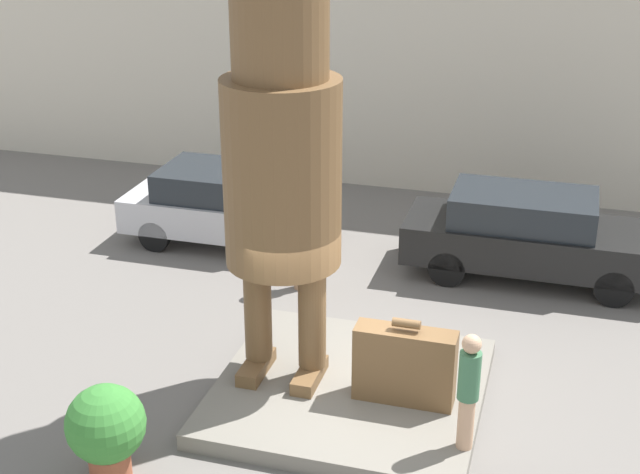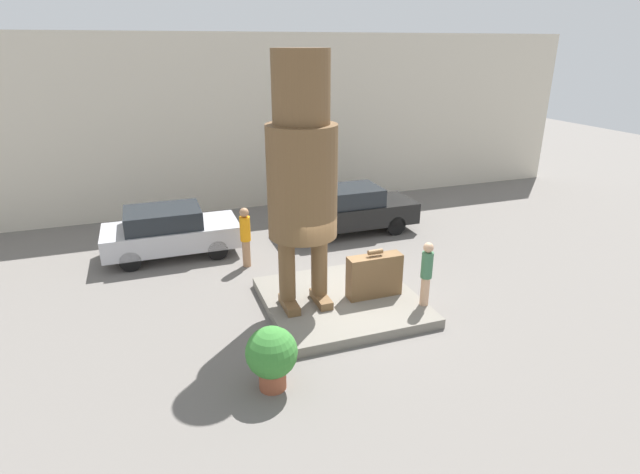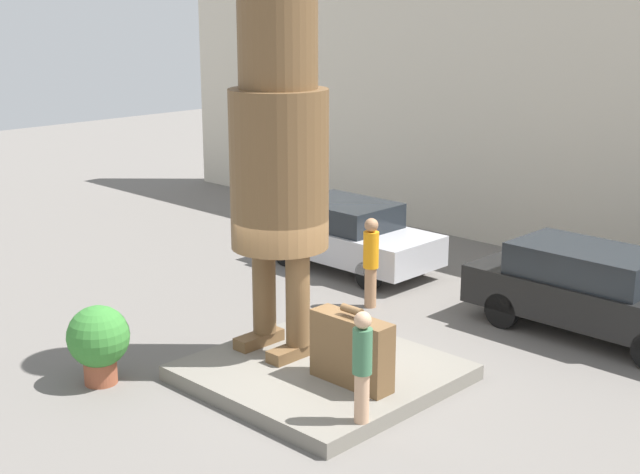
# 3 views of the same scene
# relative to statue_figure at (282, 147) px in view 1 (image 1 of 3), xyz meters

# --- Properties ---
(ground_plane) EXTENTS (60.00, 60.00, 0.00)m
(ground_plane) POSITION_rel_statue_figure_xyz_m (0.98, -0.04, -3.67)
(ground_plane) COLOR slate
(pedestal) EXTENTS (3.73, 3.65, 0.25)m
(pedestal) POSITION_rel_statue_figure_xyz_m (0.98, -0.04, -3.55)
(pedestal) COLOR slate
(pedestal) RESTS_ON ground_plane
(building_backdrop) EXTENTS (28.00, 0.60, 6.60)m
(building_backdrop) POSITION_rel_statue_figure_xyz_m (0.98, 9.08, -0.38)
(building_backdrop) COLOR beige
(building_backdrop) RESTS_ON ground_plane
(statue_figure) EXTENTS (1.59, 1.59, 5.86)m
(statue_figure) POSITION_rel_statue_figure_xyz_m (0.00, 0.00, 0.00)
(statue_figure) COLOR brown
(statue_figure) RESTS_ON pedestal
(giant_suitcase) EXTENTS (1.39, 0.41, 1.25)m
(giant_suitcase) POSITION_rel_statue_figure_xyz_m (1.78, -0.22, -2.88)
(giant_suitcase) COLOR brown
(giant_suitcase) RESTS_ON pedestal
(tourist) EXTENTS (0.28, 0.28, 1.62)m
(tourist) POSITION_rel_statue_figure_xyz_m (2.74, -1.06, -2.54)
(tourist) COLOR tan
(tourist) RESTS_ON pedestal
(parked_car_silver) EXTENTS (4.05, 1.83, 1.53)m
(parked_car_silver) POSITION_rel_statue_figure_xyz_m (-2.81, 4.77, -2.87)
(parked_car_silver) COLOR #B7B7BC
(parked_car_silver) RESTS_ON ground_plane
(parked_car_black) EXTENTS (4.64, 1.74, 1.63)m
(parked_car_black) POSITION_rel_statue_figure_xyz_m (3.12, 4.77, -2.82)
(parked_car_black) COLOR black
(parked_car_black) RESTS_ON ground_plane
(planter_pot) EXTENTS (0.99, 0.99, 1.29)m
(planter_pot) POSITION_rel_statue_figure_xyz_m (-1.46, -2.58, -2.94)
(planter_pot) COLOR brown
(planter_pot) RESTS_ON ground_plane
(worker_hivis) EXTENTS (0.31, 0.31, 1.81)m
(worker_hivis) POSITION_rel_statue_figure_xyz_m (-0.76, 3.15, -2.68)
(worker_hivis) COLOR #A87A56
(worker_hivis) RESTS_ON ground_plane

